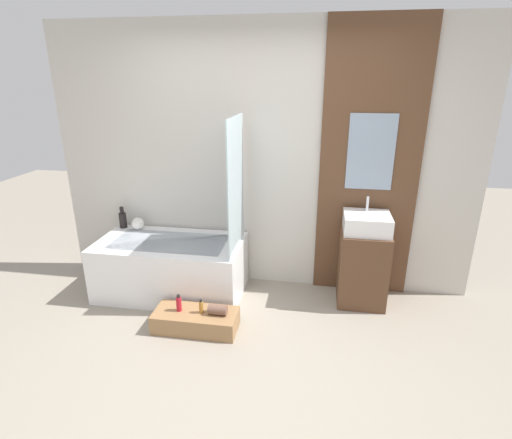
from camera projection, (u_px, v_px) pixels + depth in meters
name	position (u px, v px, depth m)	size (l,w,h in m)	color
ground_plane	(227.00, 380.00, 2.91)	(12.00, 12.00, 0.00)	gray
wall_tiled_back	(260.00, 161.00, 3.94)	(4.20, 0.06, 2.60)	beige
wall_wood_accent	(369.00, 165.00, 3.73)	(0.92, 0.04, 2.60)	brown
bathtub	(172.00, 267.00, 4.01)	(1.43, 0.76, 0.56)	white
glass_shower_screen	(236.00, 186.00, 3.57)	(0.01, 0.64, 1.21)	silver
wooden_step_bench	(196.00, 320.00, 3.48)	(0.73, 0.32, 0.17)	#997047
vanity_cabinet	(362.00, 267.00, 3.83)	(0.44, 0.44, 0.73)	brown
sink	(367.00, 223.00, 3.67)	(0.42, 0.38, 0.31)	white
vase_tall_dark	(123.00, 219.00, 4.25)	(0.08, 0.08, 0.23)	black
vase_round_light	(138.00, 224.00, 4.21)	(0.13, 0.13, 0.13)	silver
bottle_soap_primary	(179.00, 304.00, 3.45)	(0.05, 0.05, 0.16)	#B21928
bottle_soap_secondary	(201.00, 307.00, 3.42)	(0.04, 0.04, 0.13)	#B2752D
towel_roll	(218.00, 310.00, 3.40)	(0.09, 0.09, 0.16)	brown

